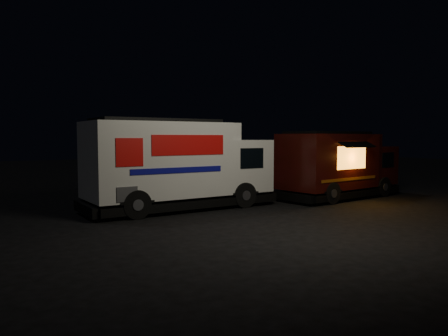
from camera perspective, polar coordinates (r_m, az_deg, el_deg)
ground at (r=14.36m, az=1.24°, el=-6.13°), size 80.00×80.00×0.00m
white_truck at (r=15.53m, az=-5.61°, el=0.48°), size 7.11×2.84×3.16m
red_truck at (r=18.95m, az=14.87°, el=0.42°), size 6.23×3.12×2.77m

